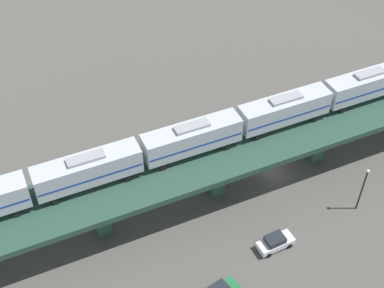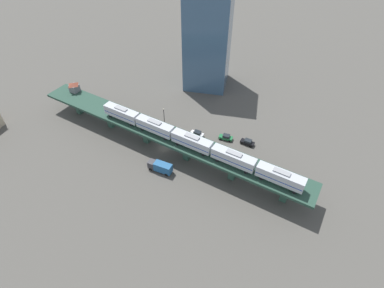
# 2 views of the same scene
# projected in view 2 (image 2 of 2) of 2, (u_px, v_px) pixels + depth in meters

# --- Properties ---
(ground_plane) EXTENTS (400.00, 400.00, 0.00)m
(ground_plane) POSITION_uv_depth(u_px,v_px,m) (164.00, 148.00, 94.04)
(ground_plane) COLOR #4C4944
(elevated_viaduct) EXTENTS (37.58, 89.80, 6.82)m
(elevated_viaduct) POSITION_uv_depth(u_px,v_px,m) (163.00, 134.00, 89.99)
(elevated_viaduct) COLOR #244135
(elevated_viaduct) RESTS_ON ground
(subway_train) EXTENTS (22.74, 59.98, 4.45)m
(subway_train) POSITION_uv_depth(u_px,v_px,m) (192.00, 141.00, 82.61)
(subway_train) COLOR #ADB2BA
(subway_train) RESTS_ON elevated_viaduct
(signal_hut) EXTENTS (4.09, 4.09, 3.40)m
(signal_hut) POSITION_uv_depth(u_px,v_px,m) (74.00, 87.00, 104.37)
(signal_hut) COLOR slate
(signal_hut) RESTS_ON elevated_viaduct
(street_car_green) EXTENTS (2.34, 4.58, 1.89)m
(street_car_green) POSITION_uv_depth(u_px,v_px,m) (226.00, 137.00, 96.53)
(street_car_green) COLOR #1E6638
(street_car_green) RESTS_ON ground
(street_car_white) EXTENTS (2.95, 4.73, 1.89)m
(street_car_white) POSITION_uv_depth(u_px,v_px,m) (197.00, 134.00, 97.83)
(street_car_white) COLOR silver
(street_car_white) RESTS_ON ground
(street_car_black) EXTENTS (3.03, 4.74, 1.89)m
(street_car_black) POSITION_uv_depth(u_px,v_px,m) (247.00, 142.00, 94.80)
(street_car_black) COLOR black
(street_car_black) RESTS_ON ground
(delivery_truck) EXTENTS (3.74, 7.52, 3.20)m
(delivery_truck) POSITION_uv_depth(u_px,v_px,m) (160.00, 167.00, 85.90)
(delivery_truck) COLOR #333338
(delivery_truck) RESTS_ON ground
(street_lamp) EXTENTS (0.44, 0.44, 6.94)m
(street_lamp) POSITION_uv_depth(u_px,v_px,m) (164.00, 116.00, 99.74)
(street_lamp) COLOR black
(street_lamp) RESTS_ON ground
(office_tower) EXTENTS (16.00, 16.00, 36.00)m
(office_tower) POSITION_uv_depth(u_px,v_px,m) (208.00, 40.00, 110.39)
(office_tower) COLOR #3D5B7A
(office_tower) RESTS_ON ground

